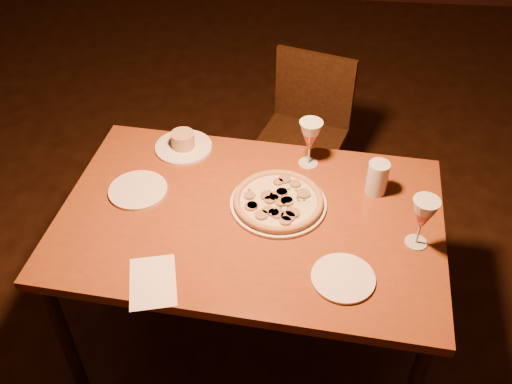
# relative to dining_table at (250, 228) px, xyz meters

# --- Properties ---
(floor) EXTENTS (7.00, 7.00, 0.00)m
(floor) POSITION_rel_dining_table_xyz_m (0.01, 0.12, -0.67)
(floor) COLOR #311C10
(floor) RESTS_ON ground
(dining_table) EXTENTS (1.43, 0.98, 0.73)m
(dining_table) POSITION_rel_dining_table_xyz_m (0.00, 0.00, 0.00)
(dining_table) COLOR brown
(dining_table) RESTS_ON floor
(chair_far) EXTENTS (0.50, 0.50, 0.84)m
(chair_far) POSITION_rel_dining_table_xyz_m (0.17, 0.91, -0.20)
(chair_far) COLOR black
(chair_far) RESTS_ON floor
(pizza_plate) EXTENTS (0.35, 0.35, 0.04)m
(pizza_plate) POSITION_rel_dining_table_xyz_m (0.10, 0.06, 0.09)
(pizza_plate) COLOR white
(pizza_plate) RESTS_ON dining_table
(ramekin_saucer) EXTENTS (0.23, 0.23, 0.07)m
(ramekin_saucer) POSITION_rel_dining_table_xyz_m (-0.32, 0.36, 0.09)
(ramekin_saucer) COLOR white
(ramekin_saucer) RESTS_ON dining_table
(wine_glass_far) EXTENTS (0.09, 0.09, 0.20)m
(wine_glass_far) POSITION_rel_dining_table_xyz_m (0.20, 0.31, 0.16)
(wine_glass_far) COLOR #B84D4D
(wine_glass_far) RESTS_ON dining_table
(wine_glass_right) EXTENTS (0.09, 0.09, 0.20)m
(wine_glass_right) POSITION_rel_dining_table_xyz_m (0.58, -0.08, 0.16)
(wine_glass_right) COLOR #B84D4D
(wine_glass_right) RESTS_ON dining_table
(water_tumbler) EXTENTS (0.08, 0.08, 0.13)m
(water_tumbler) POSITION_rel_dining_table_xyz_m (0.45, 0.18, 0.13)
(water_tumbler) COLOR silver
(water_tumbler) RESTS_ON dining_table
(side_plate_left) EXTENTS (0.22, 0.22, 0.01)m
(side_plate_left) POSITION_rel_dining_table_xyz_m (-0.43, 0.08, 0.07)
(side_plate_left) COLOR white
(side_plate_left) RESTS_ON dining_table
(side_plate_near) EXTENTS (0.21, 0.21, 0.01)m
(side_plate_near) POSITION_rel_dining_table_xyz_m (0.33, -0.26, 0.07)
(side_plate_near) COLOR white
(side_plate_near) RESTS_ON dining_table
(menu_card) EXTENTS (0.20, 0.24, 0.00)m
(menu_card) POSITION_rel_dining_table_xyz_m (-0.27, -0.34, 0.07)
(menu_card) COLOR white
(menu_card) RESTS_ON dining_table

